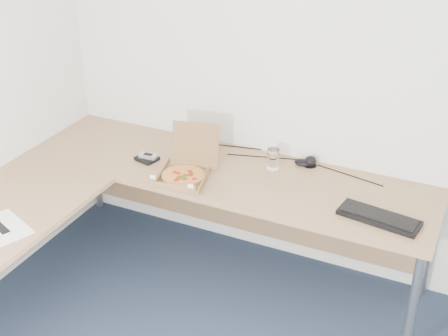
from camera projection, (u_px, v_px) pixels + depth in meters
The scene contains 11 objects.
room_shell at pixel (184, 246), 2.04m from camera, with size 3.50×3.50×2.50m, color silver, non-canonical shape.
desk at pixel (141, 197), 3.39m from camera, with size 2.50×2.20×0.73m.
pizza_box at pixel (185, 172), 3.51m from camera, with size 0.28×0.33×0.29m.
drinking_glass at pixel (273, 159), 3.59m from camera, with size 0.07×0.07×0.13m, color white.
keyboard at pixel (379, 218), 3.12m from camera, with size 0.42×0.15×0.03m, color black.
mouse at pixel (302, 163), 3.65m from camera, with size 0.10×0.07×0.04m, color black.
wallet at pixel (147, 159), 3.71m from camera, with size 0.13×0.10×0.02m, color black.
phone at pixel (148, 156), 3.70m from camera, with size 0.11×0.06×0.02m, color #B2B5BA.
paper_sheet at pixel (1, 228), 3.06m from camera, with size 0.31×0.22×0.00m, color white.
dome_speaker at pixel (310, 161), 3.64m from camera, with size 0.08×0.08×0.07m, color black.
cable_bundle at pixel (274, 158), 3.74m from camera, with size 0.64×0.04×0.01m, color black, non-canonical shape.
Camera 1 is at (0.83, -1.46, 2.46)m, focal length 48.33 mm.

